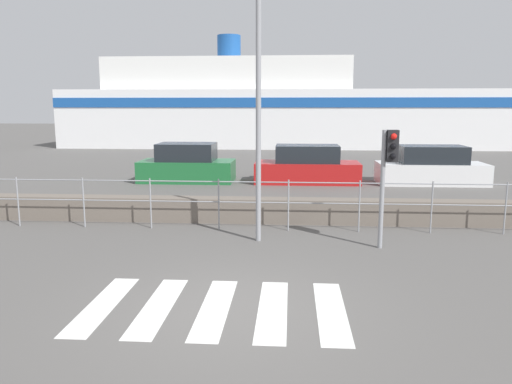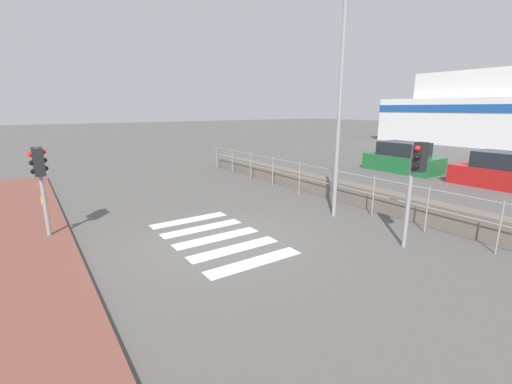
{
  "view_description": "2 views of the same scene",
  "coord_description": "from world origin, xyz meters",
  "px_view_note": "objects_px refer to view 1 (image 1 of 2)",
  "views": [
    {
      "loc": [
        0.93,
        -7.3,
        3.11
      ],
      "look_at": [
        0.28,
        2.0,
        1.5
      ],
      "focal_mm": 35.0,
      "sensor_mm": 36.0,
      "label": 1
    },
    {
      "loc": [
        7.44,
        -3.95,
        3.36
      ],
      "look_at": [
        0.16,
        1.0,
        1.2
      ],
      "focal_mm": 24.0,
      "sensor_mm": 36.0,
      "label": 2
    }
  ],
  "objects_px": {
    "parked_car_red": "(307,167)",
    "ferry_boat": "(270,110)",
    "parked_car_green": "(187,165)",
    "parked_car_white": "(431,168)",
    "traffic_light_far": "(389,162)",
    "streetlamp": "(258,62)"
  },
  "relations": [
    {
      "from": "traffic_light_far",
      "to": "parked_car_green",
      "type": "bearing_deg",
      "value": 123.96
    },
    {
      "from": "parked_car_red",
      "to": "parked_car_white",
      "type": "height_order",
      "value": "parked_car_white"
    },
    {
      "from": "streetlamp",
      "to": "parked_car_white",
      "type": "distance_m",
      "value": 11.77
    },
    {
      "from": "parked_car_white",
      "to": "traffic_light_far",
      "type": "bearing_deg",
      "value": -110.39
    },
    {
      "from": "traffic_light_far",
      "to": "streetlamp",
      "type": "distance_m",
      "value": 3.57
    },
    {
      "from": "parked_car_white",
      "to": "ferry_boat",
      "type": "bearing_deg",
      "value": 111.1
    },
    {
      "from": "ferry_boat",
      "to": "parked_car_green",
      "type": "distance_m",
      "value": 19.4
    },
    {
      "from": "streetlamp",
      "to": "parked_car_white",
      "type": "xyz_separation_m",
      "value": [
        6.39,
        9.28,
        -3.4
      ]
    },
    {
      "from": "parked_car_red",
      "to": "ferry_boat",
      "type": "bearing_deg",
      "value": 97.12
    },
    {
      "from": "parked_car_red",
      "to": "parked_car_white",
      "type": "distance_m",
      "value": 4.99
    },
    {
      "from": "streetlamp",
      "to": "parked_car_red",
      "type": "height_order",
      "value": "streetlamp"
    },
    {
      "from": "parked_car_green",
      "to": "parked_car_red",
      "type": "xyz_separation_m",
      "value": [
        4.98,
        0.0,
        -0.02
      ]
    },
    {
      "from": "traffic_light_far",
      "to": "parked_car_red",
      "type": "relative_size",
      "value": 0.61
    },
    {
      "from": "parked_car_green",
      "to": "ferry_boat",
      "type": "bearing_deg",
      "value": 82.26
    },
    {
      "from": "streetlamp",
      "to": "parked_car_red",
      "type": "relative_size",
      "value": 1.56
    },
    {
      "from": "streetlamp",
      "to": "parked_car_red",
      "type": "bearing_deg",
      "value": 81.42
    },
    {
      "from": "ferry_boat",
      "to": "parked_car_green",
      "type": "bearing_deg",
      "value": -97.74
    },
    {
      "from": "streetlamp",
      "to": "parked_car_green",
      "type": "height_order",
      "value": "streetlamp"
    },
    {
      "from": "parked_car_green",
      "to": "streetlamp",
      "type": "bearing_deg",
      "value": -68.91
    },
    {
      "from": "parked_car_green",
      "to": "traffic_light_far",
      "type": "bearing_deg",
      "value": -56.04
    },
    {
      "from": "ferry_boat",
      "to": "parked_car_red",
      "type": "relative_size",
      "value": 7.74
    },
    {
      "from": "traffic_light_far",
      "to": "ferry_boat",
      "type": "bearing_deg",
      "value": 97.61
    }
  ]
}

